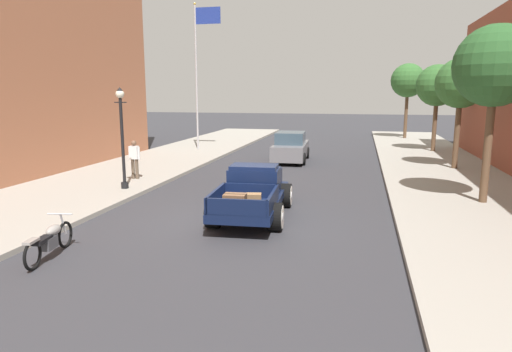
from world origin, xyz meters
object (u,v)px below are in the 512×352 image
(motorcycle_parked, at_px, (50,240))
(pedestrian_sidewalk_left, at_px, (134,157))
(hotrod_truck_navy, at_px, (254,191))
(street_tree_third, at_px, (437,86))
(street_tree_nearest, at_px, (495,67))
(flagpole, at_px, (199,61))
(car_background_grey, at_px, (291,148))
(street_lamp_near, at_px, (122,131))
(street_tree_second, at_px, (461,84))
(street_tree_farthest, at_px, (408,81))

(motorcycle_parked, distance_m, pedestrian_sidewalk_left, 9.09)
(motorcycle_parked, bearing_deg, hotrod_truck_navy, 52.12)
(street_tree_third, bearing_deg, street_tree_nearest, -91.65)
(motorcycle_parked, relative_size, flagpole, 0.23)
(car_background_grey, xyz_separation_m, street_tree_third, (8.30, 5.40, 3.44))
(street_lamp_near, xyz_separation_m, street_tree_second, (13.37, 7.94, 1.82))
(flagpole, height_order, street_tree_third, flagpole)
(street_tree_nearest, relative_size, street_tree_third, 1.08)
(flagpole, bearing_deg, street_lamp_near, -83.90)
(street_lamp_near, relative_size, street_tree_farthest, 0.65)
(motorcycle_parked, relative_size, car_background_grey, 0.48)
(motorcycle_parked, height_order, street_tree_second, street_tree_second)
(pedestrian_sidewalk_left, bearing_deg, street_tree_third, 42.74)
(hotrod_truck_navy, distance_m, flagpole, 16.76)
(flagpole, xyz_separation_m, street_tree_third, (14.68, 2.37, -1.56))
(motorcycle_parked, distance_m, car_background_grey, 16.50)
(street_tree_nearest, bearing_deg, car_background_grey, 132.46)
(hotrod_truck_navy, xyz_separation_m, street_tree_third, (7.74, 16.78, 3.45))
(flagpole, bearing_deg, street_tree_nearest, -39.25)
(hotrod_truck_navy, height_order, car_background_grey, car_background_grey)
(street_tree_nearest, distance_m, street_tree_second, 7.25)
(car_background_grey, bearing_deg, street_lamp_near, -118.39)
(pedestrian_sidewalk_left, relative_size, flagpole, 0.18)
(car_background_grey, bearing_deg, flagpole, 154.60)
(pedestrian_sidewalk_left, bearing_deg, hotrod_truck_navy, -32.52)
(flagpole, distance_m, street_tree_farthest, 17.38)
(street_lamp_near, distance_m, street_tree_farthest, 26.25)
(street_tree_second, xyz_separation_m, street_tree_third, (-0.02, 6.80, 0.00))
(street_lamp_near, relative_size, street_tree_second, 0.73)
(motorcycle_parked, height_order, flagpole, flagpole)
(hotrod_truck_navy, bearing_deg, car_background_grey, 92.86)
(motorcycle_parked, relative_size, street_tree_nearest, 0.36)
(hotrod_truck_navy, xyz_separation_m, street_tree_nearest, (7.33, 2.75, 3.86))
(pedestrian_sidewalk_left, xyz_separation_m, street_tree_second, (13.92, 6.04, 3.12))
(pedestrian_sidewalk_left, height_order, street_tree_farthest, street_tree_farthest)
(street_tree_nearest, bearing_deg, street_lamp_near, -176.86)
(street_tree_nearest, distance_m, street_tree_third, 14.04)
(pedestrian_sidewalk_left, bearing_deg, street_tree_farthest, 58.58)
(car_background_grey, bearing_deg, motorcycle_parked, -101.08)
(hotrod_truck_navy, distance_m, motorcycle_parked, 6.10)
(hotrod_truck_navy, height_order, pedestrian_sidewalk_left, pedestrian_sidewalk_left)
(pedestrian_sidewalk_left, height_order, street_lamp_near, street_lamp_near)
(motorcycle_parked, xyz_separation_m, flagpole, (-3.20, 19.22, 5.33))
(pedestrian_sidewalk_left, relative_size, street_lamp_near, 0.43)
(street_lamp_near, bearing_deg, car_background_grey, 61.61)
(flagpole, relative_size, street_tree_third, 1.71)
(motorcycle_parked, relative_size, street_tree_third, 0.39)
(street_tree_second, bearing_deg, pedestrian_sidewalk_left, -156.54)
(motorcycle_parked, bearing_deg, car_background_grey, 78.92)
(street_lamp_near, bearing_deg, street_tree_second, 30.68)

